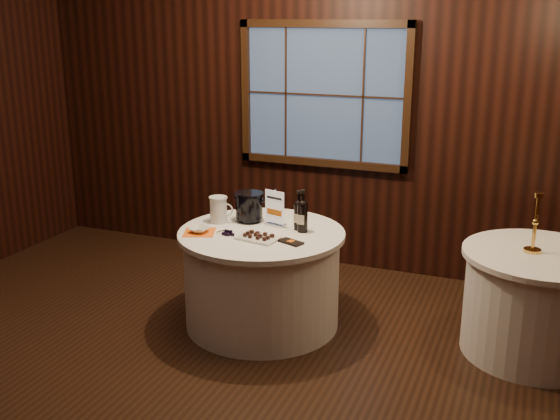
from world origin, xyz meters
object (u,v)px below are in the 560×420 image
at_px(side_table, 536,303).
at_px(main_table, 262,278).
at_px(chocolate_plate, 258,237).
at_px(grape_bunch, 228,232).
at_px(port_bottle_left, 299,213).
at_px(glass_pitcher, 219,209).
at_px(brass_candlestick, 534,231).
at_px(cracker_bowl, 199,230).
at_px(chocolate_box, 291,242).
at_px(sign_stand, 275,213).
at_px(ice_bucket, 249,206).
at_px(port_bottle_right, 303,214).

bearing_deg(side_table, main_table, -171.47).
relative_size(chocolate_plate, grape_bunch, 1.98).
xyz_separation_m(port_bottle_left, glass_pitcher, (-0.65, -0.06, -0.03)).
xyz_separation_m(main_table, brass_candlestick, (1.93, 0.29, 0.54)).
relative_size(grape_bunch, cracker_bowl, 1.17).
distance_m(port_bottle_left, glass_pitcher, 0.66).
bearing_deg(cracker_bowl, chocolate_box, 3.03).
relative_size(main_table, brass_candlestick, 3.00).
relative_size(side_table, brass_candlestick, 2.53).
relative_size(main_table, glass_pitcher, 6.09).
bearing_deg(brass_candlestick, sign_stand, -176.25).
bearing_deg(ice_bucket, glass_pitcher, -151.60).
height_order(chocolate_plate, glass_pitcher, glass_pitcher).
xyz_separation_m(sign_stand, grape_bunch, (-0.24, -0.34, -0.08)).
relative_size(port_bottle_left, grape_bunch, 1.85).
xyz_separation_m(ice_bucket, chocolate_box, (0.50, -0.36, -0.12)).
xyz_separation_m(port_bottle_left, chocolate_plate, (-0.20, -0.33, -0.12)).
relative_size(side_table, glass_pitcher, 5.14).
xyz_separation_m(chocolate_box, cracker_bowl, (-0.73, -0.04, 0.01)).
bearing_deg(chocolate_box, main_table, 173.00).
height_order(chocolate_box, glass_pitcher, glass_pitcher).
relative_size(ice_bucket, grape_bunch, 1.41).
relative_size(main_table, side_table, 1.19).
bearing_deg(main_table, ice_bucket, 134.24).
relative_size(side_table, cracker_bowl, 7.55).
height_order(side_table, ice_bucket, ice_bucket).
xyz_separation_m(port_bottle_left, brass_candlestick, (1.69, 0.15, 0.02)).
height_order(port_bottle_right, glass_pitcher, port_bottle_right).
bearing_deg(port_bottle_left, brass_candlestick, 4.92).
relative_size(sign_stand, chocolate_plate, 0.89).
distance_m(ice_bucket, chocolate_box, 0.63).
bearing_deg(port_bottle_right, main_table, -157.22).
height_order(side_table, port_bottle_right, port_bottle_right).
xyz_separation_m(chocolate_box, glass_pitcher, (-0.71, 0.25, 0.10)).
bearing_deg(side_table, cracker_bowl, -168.26).
bearing_deg(side_table, sign_stand, -176.19).
relative_size(side_table, chocolate_box, 5.93).
height_order(sign_stand, port_bottle_right, port_bottle_right).
height_order(cracker_bowl, brass_candlestick, brass_candlestick).
distance_m(side_table, sign_stand, 2.02).
height_order(port_bottle_left, port_bottle_right, port_bottle_right).
height_order(ice_bucket, cracker_bowl, ice_bucket).
distance_m(port_bottle_left, ice_bucket, 0.44).
relative_size(ice_bucket, chocolate_box, 1.30).
bearing_deg(sign_stand, ice_bucket, -171.09).
bearing_deg(glass_pitcher, chocolate_box, -29.69).
distance_m(chocolate_plate, cracker_bowl, 0.48).
bearing_deg(chocolate_box, sign_stand, 149.34).
bearing_deg(side_table, glass_pitcher, -174.86).
xyz_separation_m(sign_stand, chocolate_plate, (0.01, -0.35, -0.08)).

